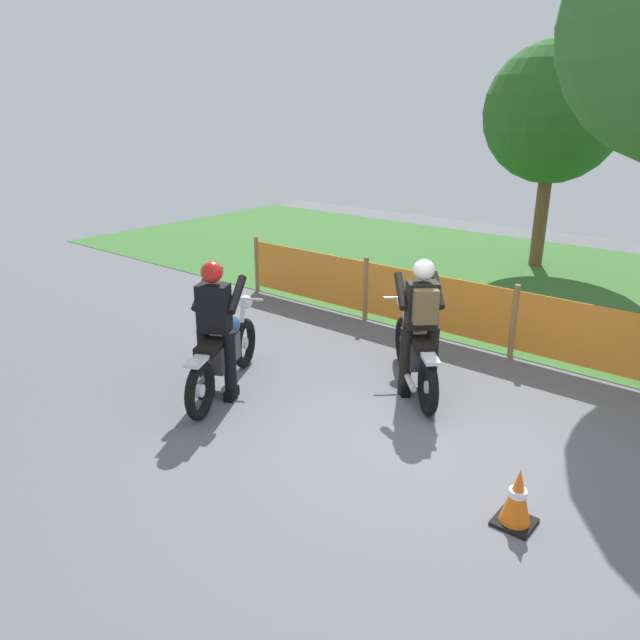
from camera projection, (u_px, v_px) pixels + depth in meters
The scene contains 9 objects.
ground at pixel (410, 432), 6.56m from camera, with size 24.00×24.00×0.02m, color #5B5B60.
grass_verge at pixel (594, 293), 11.37m from camera, with size 24.00×7.89×0.01m, color #386B2D.
barrier_fence at pixel (514, 320), 8.32m from camera, with size 10.10×0.08×1.05m.
tree_leftmost at pixel (554, 114), 12.30m from camera, with size 2.83×2.83×4.61m.
motorcycle_lead at pixel (415, 350), 7.47m from camera, with size 1.52×1.61×0.99m.
motorcycle_trailing at pixel (224, 353), 7.36m from camera, with size 1.10×1.96×1.01m.
rider_lead at pixel (421, 320), 7.09m from camera, with size 0.76×0.77×1.69m.
rider_trailing at pixel (216, 326), 7.03m from camera, with size 0.70×0.71×1.69m.
traffic_cone at pixel (517, 498), 5.02m from camera, with size 0.32×0.32×0.53m.
Camera 1 is at (2.90, -5.08, 3.34)m, focal length 33.84 mm.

